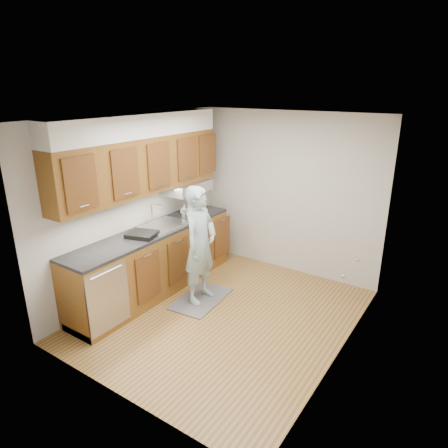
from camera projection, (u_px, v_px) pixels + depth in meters
name	position (u px, v px, depth m)	size (l,w,h in m)	color
floor	(224.00, 315.00, 5.22)	(3.50, 3.50, 0.00)	olive
ceiling	(225.00, 118.00, 4.39)	(3.50, 3.50, 0.00)	white
wall_left	(136.00, 205.00, 5.60)	(0.02, 3.50, 2.50)	#B4B0A9
wall_right	(348.00, 252.00, 4.02)	(0.02, 3.50, 2.50)	#B4B0A9
wall_back	(287.00, 194.00, 6.18)	(3.00, 0.02, 2.50)	#B4B0A9
counter	(155.00, 260.00, 5.69)	(0.64, 2.80, 1.30)	brown
upper_cabinets	(143.00, 156.00, 5.31)	(0.47, 2.80, 1.21)	brown
closet_door	(353.00, 262.00, 4.33)	(0.02, 1.22, 2.05)	silver
floor_mat	(201.00, 299.00, 5.59)	(0.54, 0.91, 0.02)	slate
person	(200.00, 238.00, 5.29)	(0.65, 0.43, 1.83)	#90AAB0
soap_bottle_a	(190.00, 208.00, 6.11)	(0.09, 0.09, 0.24)	silver
soap_bottle_b	(195.00, 208.00, 6.21)	(0.08, 0.08, 0.18)	silver
soap_bottle_c	(184.00, 209.00, 6.16)	(0.13, 0.13, 0.17)	silver
steel_can	(184.00, 214.00, 6.01)	(0.07, 0.07, 0.12)	#A5A5AA
dish_rack	(142.00, 234.00, 5.29)	(0.37, 0.31, 0.06)	black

